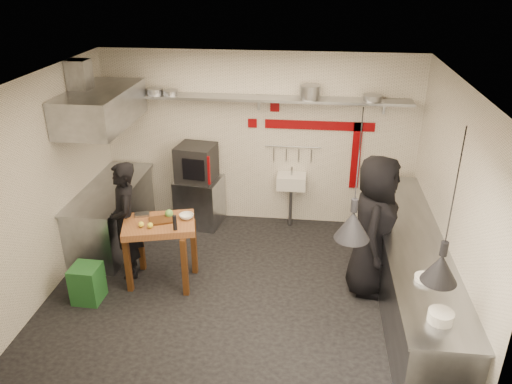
# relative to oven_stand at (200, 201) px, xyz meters

# --- Properties ---
(floor) EXTENTS (5.00, 5.00, 0.00)m
(floor) POSITION_rel_oven_stand_xyz_m (0.95, -1.79, -0.40)
(floor) COLOR black
(floor) RESTS_ON ground
(ceiling) EXTENTS (5.00, 5.00, 0.00)m
(ceiling) POSITION_rel_oven_stand_xyz_m (0.95, -1.79, 2.40)
(ceiling) COLOR beige
(ceiling) RESTS_ON floor
(wall_back) EXTENTS (5.00, 0.04, 2.80)m
(wall_back) POSITION_rel_oven_stand_xyz_m (0.95, 0.31, 1.00)
(wall_back) COLOR silver
(wall_back) RESTS_ON floor
(wall_front) EXTENTS (5.00, 0.04, 2.80)m
(wall_front) POSITION_rel_oven_stand_xyz_m (0.95, -3.89, 1.00)
(wall_front) COLOR silver
(wall_front) RESTS_ON floor
(wall_left) EXTENTS (0.04, 4.20, 2.80)m
(wall_left) POSITION_rel_oven_stand_xyz_m (-1.55, -1.79, 1.00)
(wall_left) COLOR silver
(wall_left) RESTS_ON floor
(wall_right) EXTENTS (0.04, 4.20, 2.80)m
(wall_right) POSITION_rel_oven_stand_xyz_m (3.45, -1.79, 1.00)
(wall_right) COLOR silver
(wall_right) RESTS_ON floor
(red_band_horiz) EXTENTS (1.70, 0.02, 0.14)m
(red_band_horiz) POSITION_rel_oven_stand_xyz_m (1.90, 0.29, 1.28)
(red_band_horiz) COLOR #770407
(red_band_horiz) RESTS_ON wall_back
(red_band_vert) EXTENTS (0.14, 0.02, 1.10)m
(red_band_vert) POSITION_rel_oven_stand_xyz_m (2.50, 0.29, 0.80)
(red_band_vert) COLOR #770407
(red_band_vert) RESTS_ON wall_back
(red_tile_a) EXTENTS (0.14, 0.02, 0.14)m
(red_tile_a) POSITION_rel_oven_stand_xyz_m (1.20, 0.29, 1.55)
(red_tile_a) COLOR #770407
(red_tile_a) RESTS_ON wall_back
(red_tile_b) EXTENTS (0.14, 0.02, 0.14)m
(red_tile_b) POSITION_rel_oven_stand_xyz_m (0.85, 0.29, 1.28)
(red_tile_b) COLOR #770407
(red_tile_b) RESTS_ON wall_back
(back_shelf) EXTENTS (4.60, 0.34, 0.04)m
(back_shelf) POSITION_rel_oven_stand_xyz_m (0.95, 0.13, 1.72)
(back_shelf) COLOR gray
(back_shelf) RESTS_ON wall_back
(shelf_bracket_left) EXTENTS (0.04, 0.06, 0.24)m
(shelf_bracket_left) POSITION_rel_oven_stand_xyz_m (-0.95, 0.28, 1.62)
(shelf_bracket_left) COLOR gray
(shelf_bracket_left) RESTS_ON wall_back
(shelf_bracket_mid) EXTENTS (0.04, 0.06, 0.24)m
(shelf_bracket_mid) POSITION_rel_oven_stand_xyz_m (0.95, 0.28, 1.62)
(shelf_bracket_mid) COLOR gray
(shelf_bracket_mid) RESTS_ON wall_back
(shelf_bracket_right) EXTENTS (0.04, 0.06, 0.24)m
(shelf_bracket_right) POSITION_rel_oven_stand_xyz_m (2.85, 0.28, 1.62)
(shelf_bracket_right) COLOR gray
(shelf_bracket_right) RESTS_ON wall_back
(pan_far_left) EXTENTS (0.28, 0.28, 0.09)m
(pan_far_left) POSITION_rel_oven_stand_xyz_m (-0.65, 0.13, 1.79)
(pan_far_left) COLOR gray
(pan_far_left) RESTS_ON back_shelf
(pan_mid_left) EXTENTS (0.26, 0.26, 0.07)m
(pan_mid_left) POSITION_rel_oven_stand_xyz_m (-0.40, 0.13, 1.78)
(pan_mid_left) COLOR gray
(pan_mid_left) RESTS_ON back_shelf
(stock_pot) EXTENTS (0.38, 0.38, 0.20)m
(stock_pot) POSITION_rel_oven_stand_xyz_m (1.73, 0.13, 1.84)
(stock_pot) COLOR gray
(stock_pot) RESTS_ON back_shelf
(pan_right) EXTENTS (0.37, 0.37, 0.08)m
(pan_right) POSITION_rel_oven_stand_xyz_m (2.64, 0.13, 1.78)
(pan_right) COLOR gray
(pan_right) RESTS_ON back_shelf
(oven_stand) EXTENTS (0.77, 0.72, 0.80)m
(oven_stand) POSITION_rel_oven_stand_xyz_m (0.00, 0.00, 0.00)
(oven_stand) COLOR gray
(oven_stand) RESTS_ON floor
(combi_oven) EXTENTS (0.64, 0.61, 0.58)m
(combi_oven) POSITION_rel_oven_stand_xyz_m (-0.02, -0.02, 0.69)
(combi_oven) COLOR black
(combi_oven) RESTS_ON oven_stand
(oven_door) EXTENTS (0.52, 0.11, 0.46)m
(oven_door) POSITION_rel_oven_stand_xyz_m (0.00, -0.27, 0.69)
(oven_door) COLOR #770407
(oven_door) RESTS_ON combi_oven
(oven_glass) EXTENTS (0.35, 0.07, 0.34)m
(oven_glass) POSITION_rel_oven_stand_xyz_m (0.00, -0.31, 0.69)
(oven_glass) COLOR black
(oven_glass) RESTS_ON oven_door
(hand_sink) EXTENTS (0.46, 0.34, 0.22)m
(hand_sink) POSITION_rel_oven_stand_xyz_m (1.50, 0.13, 0.38)
(hand_sink) COLOR silver
(hand_sink) RESTS_ON wall_back
(sink_tap) EXTENTS (0.03, 0.03, 0.14)m
(sink_tap) POSITION_rel_oven_stand_xyz_m (1.50, 0.13, 0.56)
(sink_tap) COLOR gray
(sink_tap) RESTS_ON hand_sink
(sink_drain) EXTENTS (0.06, 0.06, 0.66)m
(sink_drain) POSITION_rel_oven_stand_xyz_m (1.50, 0.09, -0.06)
(sink_drain) COLOR gray
(sink_drain) RESTS_ON floor
(utensil_rail) EXTENTS (0.90, 0.02, 0.02)m
(utensil_rail) POSITION_rel_oven_stand_xyz_m (1.50, 0.27, 0.92)
(utensil_rail) COLOR gray
(utensil_rail) RESTS_ON wall_back
(counter_right) EXTENTS (0.70, 3.80, 0.90)m
(counter_right) POSITION_rel_oven_stand_xyz_m (3.10, -1.79, 0.05)
(counter_right) COLOR gray
(counter_right) RESTS_ON floor
(counter_right_top) EXTENTS (0.76, 3.90, 0.03)m
(counter_right_top) POSITION_rel_oven_stand_xyz_m (3.10, -1.79, 0.52)
(counter_right_top) COLOR gray
(counter_right_top) RESTS_ON counter_right
(plate_stack) EXTENTS (0.28, 0.28, 0.11)m
(plate_stack) POSITION_rel_oven_stand_xyz_m (3.07, -3.33, 0.59)
(plate_stack) COLOR silver
(plate_stack) RESTS_ON counter_right_top
(small_bowl_right) EXTENTS (0.21, 0.21, 0.05)m
(small_bowl_right) POSITION_rel_oven_stand_xyz_m (3.05, -2.66, 0.56)
(small_bowl_right) COLOR silver
(small_bowl_right) RESTS_ON counter_right_top
(counter_left) EXTENTS (0.70, 1.90, 0.90)m
(counter_left) POSITION_rel_oven_stand_xyz_m (-1.20, -0.74, 0.05)
(counter_left) COLOR gray
(counter_left) RESTS_ON floor
(counter_left_top) EXTENTS (0.76, 2.00, 0.03)m
(counter_left_top) POSITION_rel_oven_stand_xyz_m (-1.20, -0.74, 0.52)
(counter_left_top) COLOR gray
(counter_left_top) RESTS_ON counter_left
(extractor_hood) EXTENTS (0.78, 1.60, 0.50)m
(extractor_hood) POSITION_rel_oven_stand_xyz_m (-1.15, -0.74, 1.75)
(extractor_hood) COLOR gray
(extractor_hood) RESTS_ON ceiling
(hood_duct) EXTENTS (0.28, 0.28, 0.50)m
(hood_duct) POSITION_rel_oven_stand_xyz_m (-1.40, -0.74, 2.15)
(hood_duct) COLOR gray
(hood_duct) RESTS_ON ceiling
(green_bin) EXTENTS (0.36, 0.36, 0.50)m
(green_bin) POSITION_rel_oven_stand_xyz_m (-0.98, -2.23, -0.15)
(green_bin) COLOR #1F5A27
(green_bin) RESTS_ON floor
(prep_table) EXTENTS (1.05, 0.85, 0.92)m
(prep_table) POSITION_rel_oven_stand_xyz_m (-0.14, -1.71, 0.06)
(prep_table) COLOR brown
(prep_table) RESTS_ON floor
(cutting_board) EXTENTS (0.39, 0.34, 0.02)m
(cutting_board) POSITION_rel_oven_stand_xyz_m (-0.10, -1.67, 0.53)
(cutting_board) COLOR #492811
(cutting_board) RESTS_ON prep_table
(pepper_mill) EXTENTS (0.06, 0.06, 0.20)m
(pepper_mill) POSITION_rel_oven_stand_xyz_m (0.13, -1.89, 0.62)
(pepper_mill) COLOR black
(pepper_mill) RESTS_ON prep_table
(lemon_a) EXTENTS (0.09, 0.09, 0.07)m
(lemon_a) POSITION_rel_oven_stand_xyz_m (-0.32, -1.87, 0.56)
(lemon_a) COLOR yellow
(lemon_a) RESTS_ON prep_table
(lemon_b) EXTENTS (0.09, 0.09, 0.07)m
(lemon_b) POSITION_rel_oven_stand_xyz_m (-0.20, -1.88, 0.56)
(lemon_b) COLOR yellow
(lemon_b) RESTS_ON prep_table
(veg_ball) EXTENTS (0.14, 0.14, 0.11)m
(veg_ball) POSITION_rel_oven_stand_xyz_m (-0.04, -1.56, 0.57)
(veg_ball) COLOR #5B983F
(veg_ball) RESTS_ON prep_table
(steel_tray) EXTENTS (0.23, 0.19, 0.03)m
(steel_tray) POSITION_rel_oven_stand_xyz_m (-0.41, -1.56, 0.54)
(steel_tray) COLOR gray
(steel_tray) RESTS_ON prep_table
(bowl) EXTENTS (0.21, 0.21, 0.06)m
(bowl) POSITION_rel_oven_stand_xyz_m (0.20, -1.57, 0.55)
(bowl) COLOR silver
(bowl) RESTS_ON prep_table
(heat_lamp_near) EXTENTS (0.40, 0.40, 1.37)m
(heat_lamp_near) POSITION_rel_oven_stand_xyz_m (2.24, -2.73, 1.71)
(heat_lamp_near) COLOR black
(heat_lamp_near) RESTS_ON ceiling
(heat_lamp_far) EXTENTS (0.43, 0.43, 1.50)m
(heat_lamp_far) POSITION_rel_oven_stand_xyz_m (3.02, -3.22, 1.65)
(heat_lamp_far) COLOR black
(heat_lamp_far) RESTS_ON ceiling
(chef_left) EXTENTS (0.61, 0.71, 1.66)m
(chef_left) POSITION_rel_oven_stand_xyz_m (-0.65, -1.57, 0.43)
(chef_left) COLOR black
(chef_left) RESTS_ON floor
(chef_right) EXTENTS (0.76, 1.02, 1.90)m
(chef_right) POSITION_rel_oven_stand_xyz_m (2.63, -1.56, 0.55)
(chef_right) COLOR black
(chef_right) RESTS_ON floor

